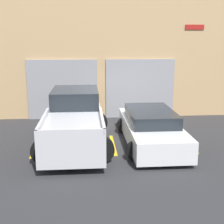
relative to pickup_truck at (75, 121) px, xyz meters
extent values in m
plane|color=#2D2D30|center=(1.36, 0.81, -0.86)|extent=(28.00, 28.00, 0.00)
cube|color=tan|center=(1.36, 4.11, 2.00)|extent=(15.10, 0.60, 5.71)
cube|color=#939399|center=(-0.68, 3.77, 0.54)|extent=(3.27, 0.08, 2.79)
cube|color=#939399|center=(3.00, 3.77, 0.54)|extent=(3.27, 0.08, 2.79)
cube|color=#B21E19|center=(5.51, 3.78, 3.39)|extent=(0.90, 0.03, 0.22)
cube|color=silver|center=(0.00, -0.28, -0.15)|extent=(1.91, 5.15, 0.95)
cube|color=#1E2328|center=(0.00, 1.14, 0.64)|extent=(1.76, 2.32, 0.64)
cube|color=silver|center=(-0.91, -1.44, 0.41)|extent=(0.08, 2.83, 0.18)
cube|color=silver|center=(0.91, -1.44, 0.41)|extent=(0.08, 2.83, 0.18)
cube|color=silver|center=(0.00, -2.82, 0.41)|extent=(1.91, 0.08, 0.18)
cylinder|color=black|center=(-0.84, 1.32, -0.44)|extent=(0.84, 0.22, 0.84)
cylinder|color=black|center=(0.84, 1.32, -0.44)|extent=(0.84, 0.22, 0.84)
cylinder|color=black|center=(-0.84, -1.88, -0.44)|extent=(0.84, 0.22, 0.84)
cylinder|color=black|center=(0.84, -1.88, -0.44)|extent=(0.84, 0.22, 0.84)
cube|color=white|center=(2.72, -0.28, -0.38)|extent=(1.78, 4.75, 0.68)
cube|color=#1E2328|center=(2.72, -0.16, 0.17)|extent=(1.57, 2.61, 0.42)
cylinder|color=black|center=(1.94, 1.19, -0.55)|extent=(0.61, 0.22, 0.61)
cylinder|color=black|center=(3.50, 1.19, -0.55)|extent=(0.61, 0.22, 0.61)
cylinder|color=black|center=(1.94, -1.75, -0.55)|extent=(0.61, 0.22, 0.61)
cylinder|color=black|center=(3.50, -1.75, -0.55)|extent=(0.61, 0.22, 0.61)
cube|color=gold|center=(-1.36, -0.28, -0.86)|extent=(0.12, 2.20, 0.01)
cube|color=gold|center=(1.36, -0.28, -0.86)|extent=(0.12, 2.20, 0.01)
cube|color=gold|center=(4.08, -0.28, -0.86)|extent=(0.12, 2.20, 0.01)
camera|label=1|loc=(0.46, -10.86, 2.84)|focal=50.00mm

